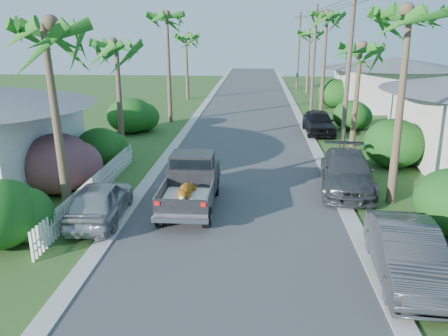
# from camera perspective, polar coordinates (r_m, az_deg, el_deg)

# --- Properties ---
(ground) EXTENTS (120.00, 120.00, 0.00)m
(ground) POSITION_cam_1_polar(r_m,az_deg,el_deg) (13.26, 0.71, -13.09)
(ground) COLOR #395720
(ground) RESTS_ON ground
(road) EXTENTS (8.00, 100.00, 0.02)m
(road) POSITION_cam_1_polar(r_m,az_deg,el_deg) (37.04, 3.12, 6.86)
(road) COLOR #38383A
(road) RESTS_ON ground
(curb_left) EXTENTS (0.60, 100.00, 0.06)m
(curb_left) POSITION_cam_1_polar(r_m,az_deg,el_deg) (37.36, -3.54, 6.98)
(curb_left) COLOR #A5A39E
(curb_left) RESTS_ON ground
(curb_right) EXTENTS (0.60, 100.00, 0.06)m
(curb_right) POSITION_cam_1_polar(r_m,az_deg,el_deg) (37.20, 9.80, 6.71)
(curb_right) COLOR #A5A39E
(curb_right) RESTS_ON ground
(pickup_truck) EXTENTS (1.98, 5.12, 2.06)m
(pickup_truck) POSITION_cam_1_polar(r_m,az_deg,el_deg) (17.63, -4.22, -1.60)
(pickup_truck) COLOR black
(pickup_truck) RESTS_ON ground
(parked_car_rn) EXTENTS (1.98, 4.82, 1.55)m
(parked_car_rn) POSITION_cam_1_polar(r_m,az_deg,el_deg) (13.47, 22.81, -10.31)
(parked_car_rn) COLOR #303235
(parked_car_rn) RESTS_ON ground
(parked_car_rm) EXTENTS (2.86, 5.70, 1.59)m
(parked_car_rm) POSITION_cam_1_polar(r_m,az_deg,el_deg) (20.07, 15.76, -0.51)
(parked_car_rm) COLOR #34373A
(parked_car_rm) RESTS_ON ground
(parked_car_rf) EXTENTS (1.96, 4.68, 1.58)m
(parked_car_rf) POSITION_cam_1_polar(r_m,az_deg,el_deg) (30.84, 12.25, 5.85)
(parked_car_rf) COLOR black
(parked_car_rf) RESTS_ON ground
(parked_car_ln) EXTENTS (2.05, 4.46, 1.48)m
(parked_car_ln) POSITION_cam_1_polar(r_m,az_deg,el_deg) (16.83, -15.87, -4.16)
(parked_car_ln) COLOR #9FA2A6
(parked_car_ln) RESTS_ON ground
(palm_l_a) EXTENTS (4.40, 4.40, 8.20)m
(palm_l_a) POSITION_cam_1_polar(r_m,az_deg,el_deg) (15.98, -22.30, 16.89)
(palm_l_a) COLOR brown
(palm_l_a) RESTS_ON ground
(palm_l_b) EXTENTS (4.40, 4.40, 7.40)m
(palm_l_b) POSITION_cam_1_polar(r_m,az_deg,el_deg) (24.59, -14.01, 15.51)
(palm_l_b) COLOR brown
(palm_l_b) RESTS_ON ground
(palm_l_c) EXTENTS (4.40, 4.40, 9.20)m
(palm_l_c) POSITION_cam_1_polar(r_m,az_deg,el_deg) (34.10, -7.50, 19.19)
(palm_l_c) COLOR brown
(palm_l_c) RESTS_ON ground
(palm_l_d) EXTENTS (4.40, 4.40, 7.70)m
(palm_l_d) POSITION_cam_1_polar(r_m,az_deg,el_deg) (45.99, -4.98, 16.91)
(palm_l_d) COLOR brown
(palm_l_d) RESTS_ON ground
(palm_r_a) EXTENTS (4.40, 4.40, 8.70)m
(palm_r_a) POSITION_cam_1_polar(r_m,az_deg,el_deg) (18.32, 23.31, 18.22)
(palm_r_a) COLOR brown
(palm_r_a) RESTS_ON ground
(palm_r_b) EXTENTS (4.40, 4.40, 7.20)m
(palm_r_b) POSITION_cam_1_polar(r_m,az_deg,el_deg) (27.08, 17.45, 14.94)
(palm_r_b) COLOR brown
(palm_r_b) RESTS_ON ground
(palm_r_c) EXTENTS (4.40, 4.40, 9.40)m
(palm_r_c) POSITION_cam_1_polar(r_m,az_deg,el_deg) (37.85, 13.34, 18.99)
(palm_r_c) COLOR brown
(palm_r_c) RESTS_ON ground
(palm_r_d) EXTENTS (4.40, 4.40, 8.00)m
(palm_r_d) POSITION_cam_1_polar(r_m,az_deg,el_deg) (51.75, 11.17, 17.03)
(palm_r_d) COLOR brown
(palm_r_d) RESTS_ON ground
(shrub_l_a) EXTENTS (2.60, 2.86, 2.20)m
(shrub_l_a) POSITION_cam_1_polar(r_m,az_deg,el_deg) (15.90, -27.25, -5.38)
(shrub_l_a) COLOR #184413
(shrub_l_a) RESTS_ON ground
(shrub_l_b) EXTENTS (3.00, 3.30, 2.60)m
(shrub_l_b) POSITION_cam_1_polar(r_m,az_deg,el_deg) (20.12, -20.90, 0.54)
(shrub_l_b) COLOR #A31758
(shrub_l_b) RESTS_ON ground
(shrub_l_c) EXTENTS (2.40, 2.64, 2.00)m
(shrub_l_c) POSITION_cam_1_polar(r_m,az_deg,el_deg) (23.60, -15.97, 2.63)
(shrub_l_c) COLOR #184413
(shrub_l_c) RESTS_ON ground
(shrub_l_d) EXTENTS (3.20, 3.52, 2.40)m
(shrub_l_d) POSITION_cam_1_polar(r_m,az_deg,el_deg) (31.17, -12.11, 6.74)
(shrub_l_d) COLOR #184413
(shrub_l_d) RESTS_ON ground
(shrub_r_b) EXTENTS (3.00, 3.30, 2.50)m
(shrub_r_b) POSITION_cam_1_polar(r_m,az_deg,el_deg) (24.15, 21.27, 3.05)
(shrub_r_b) COLOR #184413
(shrub_r_b) RESTS_ON ground
(shrub_r_c) EXTENTS (2.60, 2.86, 2.10)m
(shrub_r_c) POSITION_cam_1_polar(r_m,az_deg,el_deg) (32.65, 16.32, 6.63)
(shrub_r_c) COLOR #184413
(shrub_r_c) RESTS_ON ground
(shrub_r_d) EXTENTS (3.20, 3.52, 2.60)m
(shrub_r_d) POSITION_cam_1_polar(r_m,az_deg,el_deg) (42.41, 14.32, 9.45)
(shrub_r_d) COLOR #184413
(shrub_r_d) RESTS_ON ground
(picket_fence) EXTENTS (0.10, 11.00, 1.00)m
(picket_fence) POSITION_cam_1_polar(r_m,az_deg,el_deg) (19.22, -16.39, -2.27)
(picket_fence) COLOR white
(picket_fence) RESTS_ON ground
(house_right_far) EXTENTS (9.00, 8.00, 4.60)m
(house_right_far) POSITION_cam_1_polar(r_m,az_deg,el_deg) (43.46, 21.00, 10.12)
(house_right_far) COLOR silver
(house_right_far) RESTS_ON ground
(utility_pole_b) EXTENTS (1.60, 0.26, 9.00)m
(utility_pole_b) POSITION_cam_1_polar(r_m,az_deg,el_deg) (25.00, 15.90, 11.83)
(utility_pole_b) COLOR brown
(utility_pole_b) RESTS_ON ground
(utility_pole_c) EXTENTS (1.60, 0.26, 9.00)m
(utility_pole_c) POSITION_cam_1_polar(r_m,az_deg,el_deg) (39.78, 11.66, 13.93)
(utility_pole_c) COLOR brown
(utility_pole_c) RESTS_ON ground
(utility_pole_d) EXTENTS (1.60, 0.26, 9.00)m
(utility_pole_d) POSITION_cam_1_polar(r_m,az_deg,el_deg) (54.68, 9.71, 14.86)
(utility_pole_d) COLOR brown
(utility_pole_d) RESTS_ON ground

